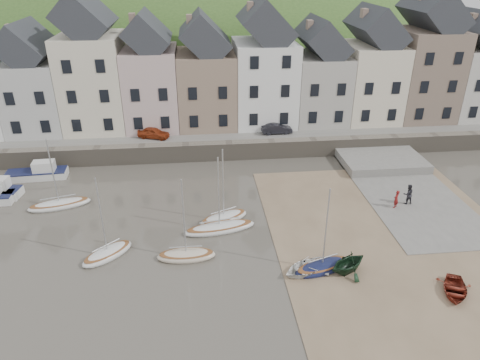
{
  "coord_description": "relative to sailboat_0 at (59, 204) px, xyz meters",
  "views": [
    {
      "loc": [
        -3.17,
        -24.81,
        18.59
      ],
      "look_at": [
        0.0,
        6.0,
        3.0
      ],
      "focal_mm": 33.17,
      "sensor_mm": 36.0,
      "label": 1
    }
  ],
  "objects": [
    {
      "name": "ground",
      "position": [
        14.83,
        -8.49,
        -0.26
      ],
      "size": [
        160.0,
        160.0,
        0.0
      ],
      "primitive_type": "plane",
      "color": "#444036",
      "rests_on": "ground"
    },
    {
      "name": "quay_land",
      "position": [
        14.83,
        23.51,
        0.49
      ],
      "size": [
        90.0,
        30.0,
        1.5
      ],
      "primitive_type": "cube",
      "color": "#385823",
      "rests_on": "ground"
    },
    {
      "name": "quay_street",
      "position": [
        14.83,
        12.01,
        1.29
      ],
      "size": [
        70.0,
        7.0,
        0.1
      ],
      "primitive_type": "cube",
      "color": "slate",
      "rests_on": "quay_land"
    },
    {
      "name": "seawall",
      "position": [
        14.83,
        8.51,
        0.64
      ],
      "size": [
        70.0,
        1.2,
        1.8
      ],
      "primitive_type": "cube",
      "color": "slate",
      "rests_on": "ground"
    },
    {
      "name": "beach",
      "position": [
        25.83,
        -8.49,
        -0.23
      ],
      "size": [
        18.0,
        26.0,
        0.06
      ],
      "primitive_type": "cube",
      "color": "brown",
      "rests_on": "ground"
    },
    {
      "name": "slipway",
      "position": [
        29.83,
        -0.49,
        -0.2
      ],
      "size": [
        8.0,
        18.0,
        0.12
      ],
      "primitive_type": "cube",
      "color": "slate",
      "rests_on": "ground"
    },
    {
      "name": "hillside",
      "position": [
        9.83,
        51.51,
        -18.25
      ],
      "size": [
        134.4,
        84.0,
        84.0
      ],
      "color": "#385823",
      "rests_on": "ground"
    },
    {
      "name": "townhouse_terrace",
      "position": [
        16.59,
        15.51,
        7.06
      ],
      "size": [
        61.05,
        8.0,
        13.93
      ],
      "color": "white",
      "rests_on": "quay_land"
    },
    {
      "name": "sailboat_0",
      "position": [
        0.0,
        0.0,
        0.0
      ],
      "size": [
        5.21,
        2.74,
        6.32
      ],
      "color": "silver",
      "rests_on": "ground"
    },
    {
      "name": "sailboat_1",
      "position": [
        5.09,
        -7.38,
        0.01
      ],
      "size": [
        3.86,
        3.71,
        6.32
      ],
      "color": "silver",
      "rests_on": "ground"
    },
    {
      "name": "sailboat_2",
      "position": [
        10.52,
        -8.14,
        0.01
      ],
      "size": [
        4.05,
        1.53,
        6.32
      ],
      "color": "beige",
      "rests_on": "ground"
    },
    {
      "name": "sailboat_3",
      "position": [
        13.43,
        -3.53,
        0.01
      ],
      "size": [
        4.31,
        3.04,
        6.32
      ],
      "color": "silver",
      "rests_on": "ground"
    },
    {
      "name": "sailboat_4",
      "position": [
        13.02,
        -4.93,
        -0.0
      ],
      "size": [
        5.68,
        2.48,
        6.32
      ],
      "color": "silver",
      "rests_on": "ground"
    },
    {
      "name": "sailboat_5",
      "position": [
        19.5,
        -10.34,
        0.0
      ],
      "size": [
        4.36,
        2.75,
        6.32
      ],
      "color": "#13193D",
      "rests_on": "ground"
    },
    {
      "name": "motorboat_2",
      "position": [
        -3.32,
        5.78,
        0.32
      ],
      "size": [
        5.58,
        2.09,
        1.7
      ],
      "color": "silver",
      "rests_on": "ground"
    },
    {
      "name": "rowboat_white",
      "position": [
        18.33,
        -10.54,
        0.13
      ],
      "size": [
        3.86,
        3.39,
        0.66
      ],
      "primitive_type": "imported",
      "rotation": [
        0.0,
        0.0,
        -1.16
      ],
      "color": "white",
      "rests_on": "beach"
    },
    {
      "name": "rowboat_green",
      "position": [
        21.07,
        -10.79,
        0.55
      ],
      "size": [
        3.65,
        3.48,
        1.49
      ],
      "primitive_type": "imported",
      "rotation": [
        0.0,
        0.0,
        -1.09
      ],
      "color": "black",
      "rests_on": "beach"
    },
    {
      "name": "rowboat_red",
      "position": [
        26.97,
        -13.5,
        0.1
      ],
      "size": [
        3.15,
        3.54,
        0.6
      ],
      "primitive_type": "imported",
      "rotation": [
        0.0,
        0.0,
        -0.45
      ],
      "color": "maroon",
      "rests_on": "beach"
    },
    {
      "name": "person_red",
      "position": [
        27.64,
        -3.08,
        0.63
      ],
      "size": [
        0.67,
        0.66,
        1.55
      ],
      "primitive_type": "imported",
      "rotation": [
        0.0,
        0.0,
        3.89
      ],
      "color": "maroon",
      "rests_on": "slipway"
    },
    {
      "name": "person_dark",
      "position": [
        28.88,
        -2.56,
        0.74
      ],
      "size": [
        0.89,
        0.72,
        1.75
      ],
      "primitive_type": "imported",
      "rotation": [
        0.0,
        0.0,
        3.2
      ],
      "color": "#232228",
      "rests_on": "slipway"
    },
    {
      "name": "car_left",
      "position": [
        7.11,
        11.01,
        1.91
      ],
      "size": [
        3.59,
        2.37,
        1.14
      ],
      "primitive_type": "imported",
      "rotation": [
        0.0,
        0.0,
        1.23
      ],
      "color": "#983516",
      "rests_on": "quay_street"
    },
    {
      "name": "car_right",
      "position": [
        20.2,
        11.01,
        1.88
      ],
      "size": [
        3.33,
        1.29,
        1.08
      ],
      "primitive_type": "imported",
      "rotation": [
        0.0,
        0.0,
        1.61
      ],
      "color": "black",
      "rests_on": "quay_street"
    }
  ]
}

